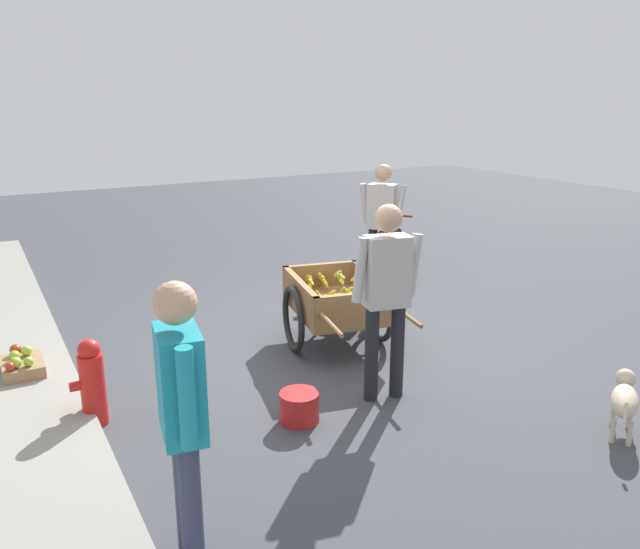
{
  "coord_description": "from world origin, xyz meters",
  "views": [
    {
      "loc": [
        -4.88,
        2.61,
        2.36
      ],
      "look_at": [
        0.01,
        -0.13,
        0.75
      ],
      "focal_mm": 35.32,
      "sensor_mm": 36.0,
      "label": 1
    }
  ],
  "objects_px": {
    "fruit_cart": "(337,303)",
    "bystander_person": "(182,406)",
    "plastic_bucket": "(299,407)",
    "apple_crate": "(23,371)",
    "dog": "(625,399)",
    "bicycle": "(384,259)",
    "fire_hydrant": "(92,382)",
    "cyclist_person": "(382,216)",
    "vendor_person": "(387,286)"
  },
  "relations": [
    {
      "from": "fruit_cart",
      "to": "bystander_person",
      "type": "bearing_deg",
      "value": 135.04
    },
    {
      "from": "fruit_cart",
      "to": "apple_crate",
      "type": "xyz_separation_m",
      "value": [
        0.53,
        2.75,
        -0.31
      ]
    },
    {
      "from": "bicycle",
      "to": "apple_crate",
      "type": "bearing_deg",
      "value": 101.82
    },
    {
      "from": "fire_hydrant",
      "to": "vendor_person",
      "type": "bearing_deg",
      "value": -108.38
    },
    {
      "from": "fire_hydrant",
      "to": "plastic_bucket",
      "type": "height_order",
      "value": "fire_hydrant"
    },
    {
      "from": "dog",
      "to": "bystander_person",
      "type": "xyz_separation_m",
      "value": [
        0.23,
        3.13,
        0.65
      ]
    },
    {
      "from": "plastic_bucket",
      "to": "apple_crate",
      "type": "distance_m",
      "value": 2.41
    },
    {
      "from": "vendor_person",
      "to": "plastic_bucket",
      "type": "height_order",
      "value": "vendor_person"
    },
    {
      "from": "dog",
      "to": "apple_crate",
      "type": "relative_size",
      "value": 1.29
    },
    {
      "from": "plastic_bucket",
      "to": "bystander_person",
      "type": "height_order",
      "value": "bystander_person"
    },
    {
      "from": "apple_crate",
      "to": "vendor_person",
      "type": "bearing_deg",
      "value": -123.36
    },
    {
      "from": "fire_hydrant",
      "to": "plastic_bucket",
      "type": "relative_size",
      "value": 2.24
    },
    {
      "from": "fruit_cart",
      "to": "bicycle",
      "type": "relative_size",
      "value": 1.32
    },
    {
      "from": "dog",
      "to": "bystander_person",
      "type": "height_order",
      "value": "bystander_person"
    },
    {
      "from": "apple_crate",
      "to": "bystander_person",
      "type": "relative_size",
      "value": 0.29
    },
    {
      "from": "plastic_bucket",
      "to": "apple_crate",
      "type": "bearing_deg",
      "value": 46.36
    },
    {
      "from": "fruit_cart",
      "to": "bystander_person",
      "type": "distance_m",
      "value": 3.13
    },
    {
      "from": "bicycle",
      "to": "fruit_cart",
      "type": "bearing_deg",
      "value": 132.77
    },
    {
      "from": "vendor_person",
      "to": "apple_crate",
      "type": "bearing_deg",
      "value": 56.64
    },
    {
      "from": "dog",
      "to": "bicycle",
      "type": "bearing_deg",
      "value": -8.86
    },
    {
      "from": "bystander_person",
      "to": "fire_hydrant",
      "type": "bearing_deg",
      "value": 5.11
    },
    {
      "from": "vendor_person",
      "to": "bystander_person",
      "type": "relative_size",
      "value": 1.02
    },
    {
      "from": "cyclist_person",
      "to": "dog",
      "type": "xyz_separation_m",
      "value": [
        -3.76,
        0.48,
        -0.65
      ]
    },
    {
      "from": "vendor_person",
      "to": "dog",
      "type": "xyz_separation_m",
      "value": [
        -1.3,
        -1.18,
        -0.67
      ]
    },
    {
      "from": "bicycle",
      "to": "dog",
      "type": "relative_size",
      "value": 2.37
    },
    {
      "from": "vendor_person",
      "to": "bicycle",
      "type": "distance_m",
      "value": 3.17
    },
    {
      "from": "vendor_person",
      "to": "apple_crate",
      "type": "height_order",
      "value": "vendor_person"
    },
    {
      "from": "apple_crate",
      "to": "cyclist_person",
      "type": "bearing_deg",
      "value": -79.08
    },
    {
      "from": "fruit_cart",
      "to": "apple_crate",
      "type": "distance_m",
      "value": 2.82
    },
    {
      "from": "bicycle",
      "to": "plastic_bucket",
      "type": "distance_m",
      "value": 3.62
    },
    {
      "from": "bicycle",
      "to": "cyclist_person",
      "type": "distance_m",
      "value": 0.59
    },
    {
      "from": "dog",
      "to": "cyclist_person",
      "type": "bearing_deg",
      "value": -7.29
    },
    {
      "from": "cyclist_person",
      "to": "bystander_person",
      "type": "height_order",
      "value": "cyclist_person"
    },
    {
      "from": "vendor_person",
      "to": "cyclist_person",
      "type": "height_order",
      "value": "vendor_person"
    },
    {
      "from": "fruit_cart",
      "to": "cyclist_person",
      "type": "bearing_deg",
      "value": -46.86
    },
    {
      "from": "fruit_cart",
      "to": "bicycle",
      "type": "bearing_deg",
      "value": -47.23
    },
    {
      "from": "vendor_person",
      "to": "dog",
      "type": "bearing_deg",
      "value": -137.65
    },
    {
      "from": "apple_crate",
      "to": "dog",
      "type": "bearing_deg",
      "value": -128.62
    },
    {
      "from": "bicycle",
      "to": "cyclist_person",
      "type": "xyz_separation_m",
      "value": [
        -0.09,
        0.12,
        0.57
      ]
    },
    {
      "from": "apple_crate",
      "to": "bystander_person",
      "type": "height_order",
      "value": "bystander_person"
    },
    {
      "from": "vendor_person",
      "to": "bicycle",
      "type": "xyz_separation_m",
      "value": [
        2.55,
        -1.78,
        -0.59
      ]
    },
    {
      "from": "apple_crate",
      "to": "fire_hydrant",
      "type": "bearing_deg",
      "value": -157.0
    },
    {
      "from": "cyclist_person",
      "to": "apple_crate",
      "type": "bearing_deg",
      "value": 100.92
    },
    {
      "from": "cyclist_person",
      "to": "apple_crate",
      "type": "xyz_separation_m",
      "value": [
        -0.81,
        4.17,
        -0.8
      ]
    },
    {
      "from": "plastic_bucket",
      "to": "bystander_person",
      "type": "distance_m",
      "value": 1.78
    },
    {
      "from": "fire_hydrant",
      "to": "apple_crate",
      "type": "height_order",
      "value": "fire_hydrant"
    },
    {
      "from": "dog",
      "to": "plastic_bucket",
      "type": "bearing_deg",
      "value": 56.56
    },
    {
      "from": "fruit_cart",
      "to": "bicycle",
      "type": "height_order",
      "value": "bicycle"
    },
    {
      "from": "apple_crate",
      "to": "bicycle",
      "type": "bearing_deg",
      "value": -78.18
    },
    {
      "from": "fruit_cart",
      "to": "fire_hydrant",
      "type": "bearing_deg",
      "value": 100.22
    }
  ]
}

